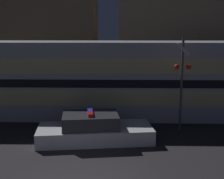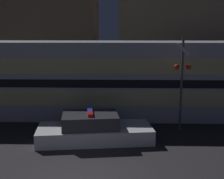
% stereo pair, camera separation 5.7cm
% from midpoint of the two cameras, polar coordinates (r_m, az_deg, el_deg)
% --- Properties ---
extents(train, '(19.12, 3.22, 3.84)m').
position_cam_midpoint_polar(train, '(16.27, 2.32, 1.98)').
color(train, '#B7BABF').
rests_on(train, ground_plane).
extents(police_car, '(4.78, 2.42, 1.25)m').
position_cam_midpoint_polar(police_car, '(12.71, -3.50, -7.36)').
color(police_car, silver).
rests_on(police_car, ground_plane).
extents(crossing_signal_near, '(0.73, 0.29, 4.11)m').
position_cam_midpoint_polar(crossing_signal_near, '(13.77, 12.55, 2.10)').
color(crossing_signal_near, '#4C4C51').
rests_on(crossing_signal_near, ground_plane).
extents(building_left, '(7.03, 4.59, 6.61)m').
position_cam_midpoint_polar(building_left, '(24.02, -11.50, 7.94)').
color(building_left, brown).
rests_on(building_left, ground_plane).
extents(building_center, '(10.28, 4.43, 6.84)m').
position_cam_midpoint_polar(building_center, '(23.34, 13.97, 8.04)').
color(building_center, brown).
rests_on(building_center, ground_plane).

